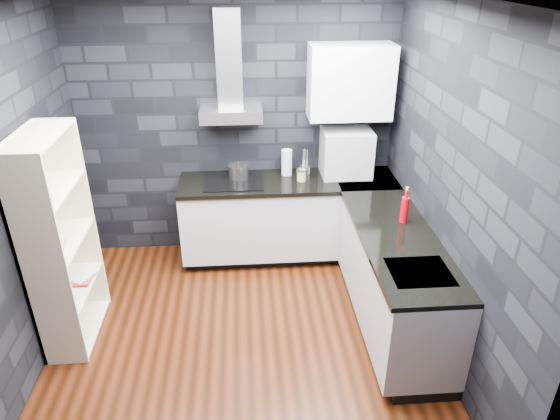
{
  "coord_description": "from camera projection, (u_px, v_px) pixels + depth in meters",
  "views": [
    {
      "loc": [
        0.06,
        -3.31,
        2.95
      ],
      "look_at": [
        0.35,
        0.45,
        1.0
      ],
      "focal_mm": 32.0,
      "sensor_mm": 36.0,
      "label": 1
    }
  ],
  "objects": [
    {
      "name": "hood_chimney",
      "position": [
        229.0,
        58.0,
        4.66
      ],
      "size": [
        0.24,
        0.2,
        0.9
      ],
      "primitive_type": "cube",
      "color": "silver",
      "rests_on": "hood_body"
    },
    {
      "name": "bookshelf",
      "position": [
        60.0,
        243.0,
        3.96
      ],
      "size": [
        0.41,
        0.83,
        1.8
      ],
      "primitive_type": "cube",
      "rotation": [
        0.0,
        0.0,
        -0.09
      ],
      "color": "beige",
      "rests_on": "ground"
    },
    {
      "name": "cooktop",
      "position": [
        234.0,
        181.0,
        5.01
      ],
      "size": [
        0.58,
        0.5,
        0.01
      ],
      "primitive_type": "cube",
      "color": "black",
      "rests_on": "counter_back_top"
    },
    {
      "name": "wall_back",
      "position": [
        237.0,
        128.0,
        5.1
      ],
      "size": [
        3.2,
        0.05,
        2.7
      ],
      "primitive_type": "cube",
      "color": "black",
      "rests_on": "ground"
    },
    {
      "name": "counter_back_cab",
      "position": [
        288.0,
        216.0,
        5.24
      ],
      "size": [
        2.2,
        0.6,
        0.76
      ],
      "primitive_type": "cube",
      "color": "#B7B7BC",
      "rests_on": "ground"
    },
    {
      "name": "hood_body",
      "position": [
        231.0,
        114.0,
        4.83
      ],
      "size": [
        0.6,
        0.34,
        0.12
      ],
      "primitive_type": "cube",
      "color": "silver",
      "rests_on": "wall_back"
    },
    {
      "name": "book_second",
      "position": [
        73.0,
        262.0,
        4.26
      ],
      "size": [
        0.16,
        0.1,
        0.23
      ],
      "primitive_type": "imported",
      "rotation": [
        0.0,
        0.0,
        -0.53
      ],
      "color": "#B2B2B2",
      "rests_on": "bookshelf"
    },
    {
      "name": "storage_jar",
      "position": [
        301.0,
        176.0,
        5.01
      ],
      "size": [
        0.11,
        0.11,
        0.11
      ],
      "primitive_type": "cylinder",
      "rotation": [
        0.0,
        0.0,
        -0.39
      ],
      "color": "tan",
      "rests_on": "counter_back_top"
    },
    {
      "name": "toekick_right",
      "position": [
        394.0,
        319.0,
        4.44
      ],
      "size": [
        0.5,
        1.78,
        0.1
      ],
      "primitive_type": "cube",
      "color": "black",
      "rests_on": "ground"
    },
    {
      "name": "pot",
      "position": [
        238.0,
        172.0,
        5.06
      ],
      "size": [
        0.22,
        0.22,
        0.12
      ],
      "primitive_type": "cylinder",
      "rotation": [
        0.0,
        0.0,
        -0.09
      ],
      "color": "#BABBBF",
      "rests_on": "cooktop"
    },
    {
      "name": "red_bottle",
      "position": [
        405.0,
        210.0,
        4.21
      ],
      "size": [
        0.07,
        0.07,
        0.23
      ],
      "primitive_type": "cylinder",
      "rotation": [
        0.0,
        0.0,
        -0.07
      ],
      "color": "#A6000A",
      "rests_on": "counter_right_top"
    },
    {
      "name": "counter_right_top",
      "position": [
        398.0,
        239.0,
        4.05
      ],
      "size": [
        0.62,
        1.8,
        0.04
      ],
      "primitive_type": "cube",
      "color": "black",
      "rests_on": "counter_right_cab"
    },
    {
      "name": "counter_right_cab",
      "position": [
        394.0,
        279.0,
        4.24
      ],
      "size": [
        0.6,
        1.8,
        0.76
      ],
      "primitive_type": "cube",
      "color": "#B7B7BC",
      "rests_on": "ground"
    },
    {
      "name": "glass_vase",
      "position": [
        287.0,
        162.0,
        5.12
      ],
      "size": [
        0.13,
        0.13,
        0.27
      ],
      "primitive_type": "cylinder",
      "rotation": [
        0.0,
        0.0,
        0.25
      ],
      "color": "silver",
      "rests_on": "counter_back_top"
    },
    {
      "name": "appliance_garage",
      "position": [
        346.0,
        154.0,
        5.08
      ],
      "size": [
        0.5,
        0.39,
        0.5
      ],
      "primitive_type": "cube",
      "rotation": [
        0.0,
        0.0,
        -0.0
      ],
      "color": "#A2A4A9",
      "rests_on": "counter_back_top"
    },
    {
      "name": "wall_front",
      "position": [
        237.0,
        356.0,
        2.22
      ],
      "size": [
        3.2,
        0.05,
        2.7
      ],
      "primitive_type": "cube",
      "color": "black",
      "rests_on": "ground"
    },
    {
      "name": "ground",
      "position": [
        243.0,
        339.0,
        4.28
      ],
      "size": [
        3.2,
        3.2,
        0.0
      ],
      "primitive_type": "plane",
      "color": "#3C1809"
    },
    {
      "name": "fruit_bowl",
      "position": [
        55.0,
        246.0,
        3.84
      ],
      "size": [
        0.21,
        0.21,
        0.05
      ],
      "primitive_type": "imported",
      "rotation": [
        0.0,
        0.0,
        0.1
      ],
      "color": "silver",
      "rests_on": "bookshelf"
    },
    {
      "name": "upper_cabinet",
      "position": [
        350.0,
        82.0,
        4.77
      ],
      "size": [
        0.8,
        0.35,
        0.7
      ],
      "primitive_type": "cube",
      "color": "silver",
      "rests_on": "wall_back"
    },
    {
      "name": "utensil_crock",
      "position": [
        305.0,
        173.0,
        5.04
      ],
      "size": [
        0.12,
        0.12,
        0.14
      ],
      "primitive_type": "cylinder",
      "rotation": [
        0.0,
        0.0,
        -0.19
      ],
      "color": "#BABBBF",
      "rests_on": "counter_back_top"
    },
    {
      "name": "counter_corner_top",
      "position": [
        366.0,
        179.0,
        5.11
      ],
      "size": [
        0.62,
        0.62,
        0.04
      ],
      "primitive_type": "cube",
      "color": "black",
      "rests_on": "counter_right_cab"
    },
    {
      "name": "wall_left",
      "position": [
        9.0,
        205.0,
        3.55
      ],
      "size": [
        0.05,
        3.2,
        2.7
      ],
      "primitive_type": "cube",
      "color": "black",
      "rests_on": "ground"
    },
    {
      "name": "sink_rim",
      "position": [
        420.0,
        272.0,
        3.6
      ],
      "size": [
        0.44,
        0.4,
        0.01
      ],
      "primitive_type": "cube",
      "color": "silver",
      "rests_on": "counter_right_top"
    },
    {
      "name": "book_red",
      "position": [
        71.0,
        270.0,
        4.2
      ],
      "size": [
        0.16,
        0.02,
        0.21
      ],
      "primitive_type": "imported",
      "rotation": [
        0.0,
        0.0,
        -0.02
      ],
      "color": "maroon",
      "rests_on": "bookshelf"
    },
    {
      "name": "counter_back_top",
      "position": [
        288.0,
        182.0,
        5.05
      ],
      "size": [
        2.2,
        0.62,
        0.04
      ],
      "primitive_type": "cube",
      "color": "black",
      "rests_on": "counter_back_cab"
    },
    {
      "name": "toekick_back",
      "position": [
        287.0,
        249.0,
        5.48
      ],
      "size": [
        2.18,
        0.5,
        0.1
      ],
      "primitive_type": "cube",
      "color": "black",
      "rests_on": "ground"
    },
    {
      "name": "wall_right",
      "position": [
        452.0,
        190.0,
        3.77
      ],
      "size": [
        0.05,
        3.2,
        2.7
      ],
      "primitive_type": "cube",
      "color": "black",
      "rests_on": "ground"
    }
  ]
}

